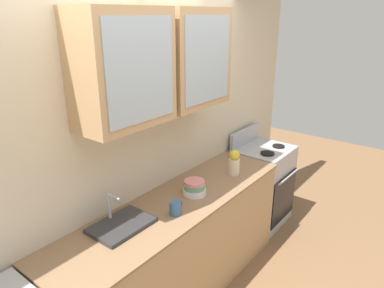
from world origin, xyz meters
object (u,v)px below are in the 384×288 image
(stove_range, at_px, (262,185))
(bowl_stack, at_px, (194,188))
(cup_near_sink, at_px, (175,208))
(vase, at_px, (234,163))
(sink_faucet, at_px, (121,224))

(stove_range, relative_size, bowl_stack, 5.68)
(cup_near_sink, bearing_deg, vase, 1.19)
(stove_range, height_order, bowl_stack, stove_range)
(sink_faucet, height_order, vase, vase)
(bowl_stack, bearing_deg, cup_near_sink, -166.76)
(vase, distance_m, cup_near_sink, 0.87)
(sink_faucet, height_order, bowl_stack, sink_faucet)
(sink_faucet, bearing_deg, vase, -8.08)
(sink_faucet, relative_size, vase, 1.76)
(stove_range, bearing_deg, bowl_stack, -178.92)
(sink_faucet, relative_size, cup_near_sink, 3.38)
(vase, bearing_deg, sink_faucet, 171.92)
(sink_faucet, xyz_separation_m, vase, (1.23, -0.18, 0.10))
(vase, xyz_separation_m, cup_near_sink, (-0.87, -0.02, -0.07))
(bowl_stack, relative_size, vase, 0.79)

